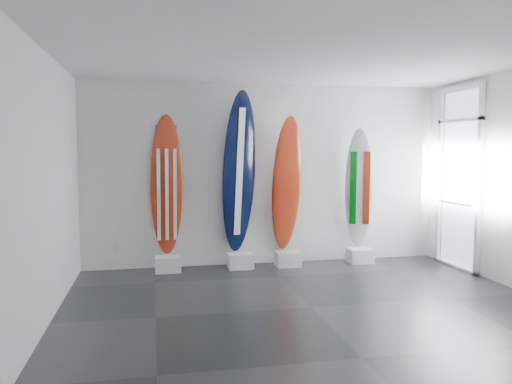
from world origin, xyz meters
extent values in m
plane|color=black|center=(0.00, 0.00, 0.00)|extent=(6.00, 6.00, 0.00)
plane|color=white|center=(0.00, 0.00, 3.00)|extent=(6.00, 6.00, 0.00)
plane|color=white|center=(0.00, 2.50, 1.50)|extent=(6.00, 0.00, 6.00)
plane|color=white|center=(0.00, -2.50, 1.50)|extent=(6.00, 0.00, 6.00)
plane|color=white|center=(-3.00, 0.00, 1.50)|extent=(0.00, 5.00, 5.00)
cube|color=white|center=(-1.65, 2.18, 0.12)|extent=(0.40, 0.30, 0.24)
ellipsoid|color=maroon|center=(-1.65, 2.28, 1.35)|extent=(0.51, 0.32, 2.22)
cube|color=white|center=(-0.49, 2.18, 0.12)|extent=(0.40, 0.30, 0.24)
ellipsoid|color=black|center=(-0.49, 2.28, 1.54)|extent=(0.67, 0.51, 2.62)
cube|color=white|center=(0.30, 2.18, 0.12)|extent=(0.40, 0.30, 0.24)
ellipsoid|color=maroon|center=(0.30, 2.28, 1.35)|extent=(0.55, 0.45, 2.22)
cube|color=white|center=(1.56, 2.18, 0.12)|extent=(0.40, 0.30, 0.24)
ellipsoid|color=silver|center=(1.56, 2.28, 1.26)|extent=(0.54, 0.45, 2.04)
cube|color=silver|center=(-2.45, 2.48, 0.35)|extent=(0.09, 0.02, 0.13)
camera|label=1|loc=(-1.86, -5.79, 1.91)|focal=35.70mm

